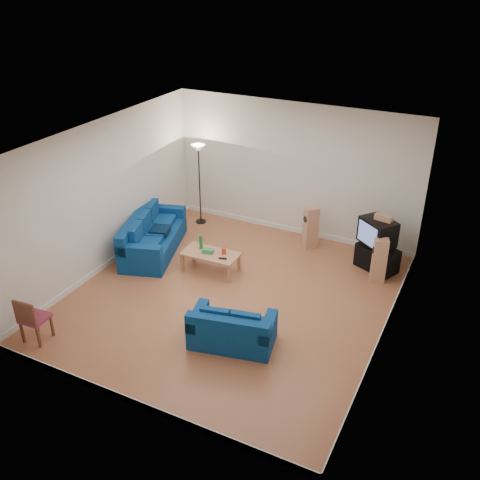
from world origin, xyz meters
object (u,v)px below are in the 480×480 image
at_px(sofa_three_seat, 151,238).
at_px(sofa_loveseat, 232,332).
at_px(coffee_table, 211,255).
at_px(television, 378,232).
at_px(tv_stand, 377,258).

height_order(sofa_three_seat, sofa_loveseat, sofa_three_seat).
relative_size(sofa_three_seat, coffee_table, 1.99).
distance_m(coffee_table, television, 3.56).
distance_m(sofa_loveseat, coffee_table, 2.53).
bearing_deg(tv_stand, sofa_loveseat, -89.22).
bearing_deg(sofa_loveseat, tv_stand, 54.02).
bearing_deg(coffee_table, sofa_three_seat, 174.03).
height_order(sofa_three_seat, coffee_table, sofa_three_seat).
distance_m(sofa_three_seat, television, 5.02).
bearing_deg(sofa_three_seat, tv_stand, 89.46).
distance_m(sofa_loveseat, tv_stand, 4.03).
height_order(sofa_three_seat, television, television).
height_order(coffee_table, tv_stand, tv_stand).
relative_size(tv_stand, television, 0.98).
bearing_deg(sofa_three_seat, coffee_table, 66.09).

